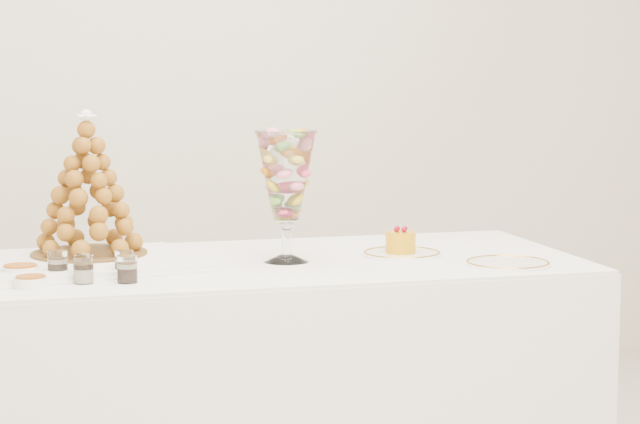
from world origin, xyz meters
name	(u,v)px	position (x,y,z in m)	size (l,w,h in m)	color
buffet_table	(219,399)	(-0.13, 0.37, 0.39)	(2.08, 0.88, 0.78)	white
lace_tray	(88,263)	(-0.49, 0.41, 0.79)	(0.59, 0.44, 0.02)	white
macaron_vase	(286,177)	(0.06, 0.33, 1.02)	(0.17, 0.17, 0.37)	white
cake_plate	(402,254)	(0.40, 0.34, 0.79)	(0.23, 0.23, 0.01)	white
spare_plate	(508,264)	(0.63, 0.09, 0.78)	(0.24, 0.24, 0.01)	white
verrine_a	(58,264)	(-0.58, 0.26, 0.82)	(0.05, 0.05, 0.07)	white
verrine_b	(84,267)	(-0.52, 0.22, 0.81)	(0.05, 0.05, 0.06)	white
verrine_c	(124,263)	(-0.41, 0.24, 0.81)	(0.05, 0.05, 0.07)	white
verrine_d	(83,270)	(-0.52, 0.16, 0.81)	(0.05, 0.05, 0.07)	white
verrine_e	(127,269)	(-0.42, 0.13, 0.82)	(0.05, 0.05, 0.07)	white
ramekin_back	(20,272)	(-0.67, 0.29, 0.80)	(0.10, 0.10, 0.03)	white
ramekin_front	(31,282)	(-0.66, 0.14, 0.79)	(0.08, 0.08, 0.03)	white
croquembouche	(88,184)	(-0.47, 0.50, 1.00)	(0.34, 0.34, 0.41)	brown
mousse_cake	(401,242)	(0.40, 0.33, 0.82)	(0.09, 0.09, 0.08)	orange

